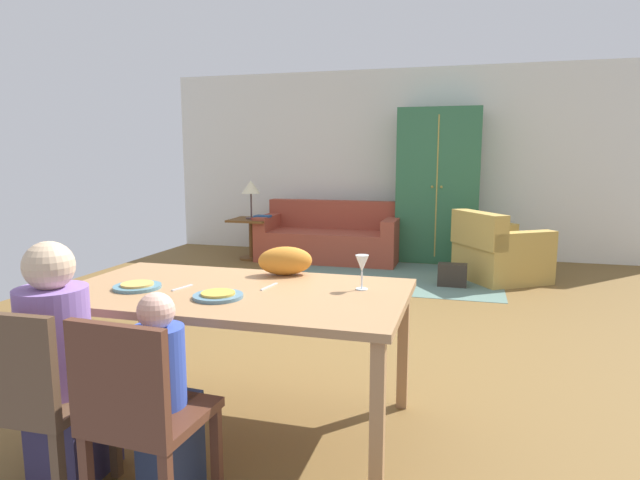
% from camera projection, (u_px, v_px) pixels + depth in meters
% --- Properties ---
extents(ground_plane, '(7.18, 6.50, 0.02)m').
position_uv_depth(ground_plane, '(358.00, 317.00, 4.97)').
color(ground_plane, brown).
extents(back_wall, '(7.18, 0.10, 2.70)m').
position_uv_depth(back_wall, '(404.00, 163.00, 7.89)').
color(back_wall, silver).
rests_on(back_wall, ground_plane).
extents(dining_table, '(1.83, 1.01, 0.76)m').
position_uv_depth(dining_table, '(234.00, 302.00, 2.86)').
color(dining_table, '#A87A4F').
rests_on(dining_table, ground_plane).
extents(plate_near_man, '(0.25, 0.25, 0.02)m').
position_uv_depth(plate_near_man, '(137.00, 287.00, 2.87)').
color(plate_near_man, teal).
rests_on(plate_near_man, dining_table).
extents(pizza_near_man, '(0.17, 0.17, 0.01)m').
position_uv_depth(pizza_near_man, '(137.00, 284.00, 2.87)').
color(pizza_near_man, '#E0A84E').
rests_on(pizza_near_man, plate_near_man).
extents(plate_near_child, '(0.25, 0.25, 0.02)m').
position_uv_depth(plate_near_child, '(218.00, 296.00, 2.68)').
color(plate_near_child, slate).
rests_on(plate_near_child, dining_table).
extents(pizza_near_child, '(0.17, 0.17, 0.01)m').
position_uv_depth(pizza_near_child, '(218.00, 293.00, 2.68)').
color(pizza_near_child, gold).
rests_on(pizza_near_child, plate_near_child).
extents(wine_glass, '(0.07, 0.07, 0.19)m').
position_uv_depth(wine_glass, '(362.00, 265.00, 2.83)').
color(wine_glass, silver).
rests_on(wine_glass, dining_table).
extents(fork, '(0.05, 0.15, 0.01)m').
position_uv_depth(fork, '(182.00, 288.00, 2.88)').
color(fork, silver).
rests_on(fork, dining_table).
extents(knife, '(0.04, 0.17, 0.01)m').
position_uv_depth(knife, '(269.00, 286.00, 2.90)').
color(knife, silver).
rests_on(knife, dining_table).
extents(dining_chair_man, '(0.43, 0.43, 0.87)m').
position_uv_depth(dining_chair_man, '(34.00, 395.00, 2.20)').
color(dining_chair_man, brown).
rests_on(dining_chair_man, ground_plane).
extents(person_man, '(0.30, 0.40, 1.11)m').
position_uv_depth(person_man, '(63.00, 374.00, 2.36)').
color(person_man, '#373155').
rests_on(person_man, ground_plane).
extents(dining_chair_child, '(0.44, 0.44, 0.87)m').
position_uv_depth(dining_chair_child, '(139.00, 410.00, 2.07)').
color(dining_chair_child, '#552E1E').
rests_on(dining_chair_child, ground_plane).
extents(person_child, '(0.22, 0.29, 0.92)m').
position_uv_depth(person_child, '(165.00, 406.00, 2.24)').
color(person_child, '#283451').
rests_on(person_child, ground_plane).
extents(cat, '(0.36, 0.27, 0.17)m').
position_uv_depth(cat, '(285.00, 261.00, 3.19)').
color(cat, orange).
rests_on(cat, dining_table).
extents(area_rug, '(2.60, 1.80, 0.01)m').
position_uv_depth(area_rug, '(391.00, 276.00, 6.56)').
color(area_rug, slate).
rests_on(area_rug, ground_plane).
extents(couch, '(1.95, 0.86, 0.82)m').
position_uv_depth(couch, '(330.00, 239.00, 7.59)').
color(couch, '#98402E').
rests_on(couch, ground_plane).
extents(armchair, '(1.19, 1.18, 0.82)m').
position_uv_depth(armchair, '(498.00, 254.00, 6.34)').
color(armchair, '#BA9646').
rests_on(armchair, ground_plane).
extents(armoire, '(1.10, 0.59, 2.10)m').
position_uv_depth(armoire, '(438.00, 186.00, 7.43)').
color(armoire, '#2D6541').
rests_on(armoire, ground_plane).
extents(side_table, '(0.56, 0.56, 0.58)m').
position_uv_depth(side_table, '(252.00, 233.00, 7.62)').
color(side_table, brown).
rests_on(side_table, ground_plane).
extents(table_lamp, '(0.26, 0.26, 0.54)m').
position_uv_depth(table_lamp, '(251.00, 188.00, 7.52)').
color(table_lamp, '#4A3837').
rests_on(table_lamp, side_table).
extents(book_lower, '(0.22, 0.16, 0.03)m').
position_uv_depth(book_lower, '(260.00, 218.00, 7.51)').
color(book_lower, maroon).
rests_on(book_lower, side_table).
extents(book_upper, '(0.22, 0.16, 0.03)m').
position_uv_depth(book_upper, '(263.00, 216.00, 7.52)').
color(book_upper, '#214D85').
rests_on(book_upper, book_lower).
extents(handbag, '(0.32, 0.16, 0.26)m').
position_uv_depth(handbag, '(452.00, 275.00, 6.06)').
color(handbag, '#2E2720').
rests_on(handbag, ground_plane).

